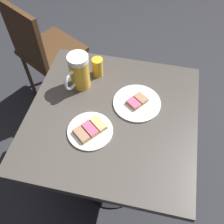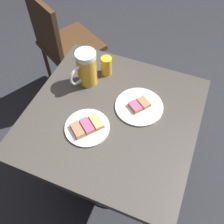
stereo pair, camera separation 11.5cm
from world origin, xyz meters
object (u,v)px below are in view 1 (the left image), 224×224
object	(u,v)px
plate_far	(137,103)
beer_mug	(79,72)
beer_glass_small	(98,67)
cafe_chair	(43,50)
plate_near	(90,130)

from	to	relation	value
plate_far	beer_mug	distance (m)	0.31
beer_glass_small	cafe_chair	xyz separation A→B (m)	(-0.49, 0.35, -0.26)
plate_far	beer_mug	world-z (taller)	beer_mug
beer_mug	cafe_chair	distance (m)	0.69
cafe_chair	plate_far	bearing A→B (deg)	-5.93
plate_near	beer_glass_small	world-z (taller)	beer_glass_small
plate_near	plate_far	distance (m)	0.26
beer_glass_small	cafe_chair	distance (m)	0.66
plate_far	cafe_chair	size ratio (longest dim) A/B	0.25
plate_near	plate_far	xyz separation A→B (m)	(0.18, 0.20, -0.00)
plate_near	beer_mug	xyz separation A→B (m)	(-0.12, 0.25, 0.08)
beer_mug	beer_glass_small	xyz separation A→B (m)	(0.07, 0.09, -0.04)
plate_far	beer_glass_small	bearing A→B (deg)	146.52
cafe_chair	beer_mug	bearing A→B (deg)	-17.39
beer_mug	plate_near	bearing A→B (deg)	-64.99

